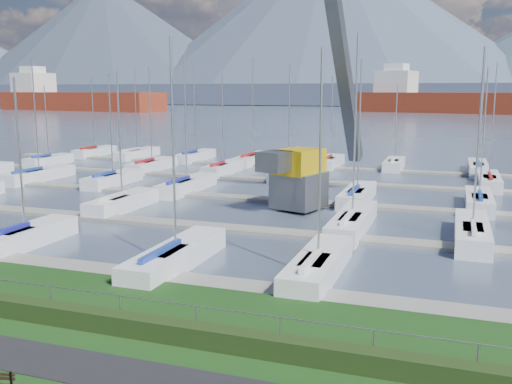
% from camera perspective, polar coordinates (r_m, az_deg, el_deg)
% --- Properties ---
extents(path, '(160.00, 2.00, 0.04)m').
position_cam_1_polar(path, '(18.94, -15.73, -16.71)').
color(path, black).
rests_on(path, grass).
extents(water, '(800.00, 540.00, 0.20)m').
position_cam_1_polar(water, '(277.04, 17.23, 7.88)').
color(water, '#475368').
extents(hedge, '(80.00, 0.70, 0.70)m').
position_cam_1_polar(hedge, '(20.76, -11.59, -13.01)').
color(hedge, '#203312').
rests_on(hedge, grass).
extents(fence, '(80.00, 0.04, 0.04)m').
position_cam_1_polar(fence, '(20.77, -11.10, -10.47)').
color(fence, gray).
rests_on(fence, grass).
extents(foothill, '(900.00, 80.00, 12.00)m').
position_cam_1_polar(foothill, '(346.87, 17.73, 9.29)').
color(foothill, '#414A5F').
rests_on(foothill, water).
extents(mountains, '(1190.00, 360.00, 115.00)m').
position_cam_1_polar(mountains, '(423.08, 19.36, 14.79)').
color(mountains, '#49596B').
rests_on(mountains, water).
extents(docks, '(90.00, 41.60, 0.25)m').
position_cam_1_polar(docks, '(44.71, 5.89, -1.07)').
color(docks, slate).
rests_on(docks, water).
extents(crane, '(5.67, 13.48, 22.35)m').
position_cam_1_polar(crane, '(42.66, 5.40, 5.92)').
color(crane, '#595B61').
rests_on(crane, water).
extents(cargo_ship_west, '(81.80, 29.94, 21.50)m').
position_cam_1_polar(cargo_ship_west, '(264.96, -17.85, 8.67)').
color(cargo_ship_west, maroon).
rests_on(cargo_ship_west, water).
extents(cargo_ship_mid, '(102.55, 41.32, 21.50)m').
position_cam_1_polar(cargo_ship_mid, '(234.40, 20.99, 8.30)').
color(cargo_ship_mid, maroon).
rests_on(cargo_ship_mid, water).
extents(sailboat_fleet, '(75.55, 49.48, 13.16)m').
position_cam_1_polar(sailboat_fleet, '(47.47, 5.09, 6.36)').
color(sailboat_fleet, silver).
rests_on(sailboat_fleet, water).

